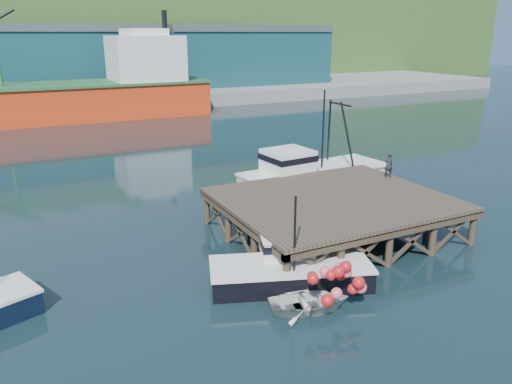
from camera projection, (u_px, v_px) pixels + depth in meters
ground at (244, 251)px, 25.89m from camera, size 300.00×300.00×0.00m
wharf at (335, 201)px, 27.50m from camera, size 12.00×10.00×2.62m
far_quay at (68, 93)px, 85.10m from camera, size 160.00×40.00×2.00m
warehouse_mid at (68, 61)px, 79.18m from camera, size 28.00×16.00×9.00m
warehouse_right at (239, 58)px, 92.07m from camera, size 30.00×16.00×9.00m
cargo_ship at (17, 96)px, 62.06m from camera, size 55.50×10.00×13.75m
hillside at (44, 32)px, 107.57m from camera, size 220.00×50.00×22.00m
boat_black at (290, 265)px, 22.46m from camera, size 7.63×6.33×4.43m
trawler at (313, 174)px, 34.56m from camera, size 11.08×4.84×7.21m
dinghy at (310, 302)px, 20.31m from camera, size 3.91×3.25×0.70m
dockworker at (388, 165)px, 31.20m from camera, size 0.64×0.46×1.62m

